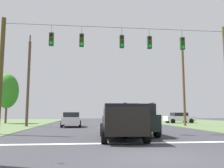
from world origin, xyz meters
name	(u,v)px	position (x,y,z in m)	size (l,w,h in m)	color
ground_plane	(156,156)	(0.00, 0.00, 0.00)	(120.00, 120.00, 0.00)	#333338
stop_bar_stripe	(135,143)	(0.00, 3.51, 0.00)	(14.10, 0.45, 0.01)	white
lane_dash_0	(118,133)	(0.00, 9.51, 0.00)	(0.15, 2.50, 0.01)	white
lane_dash_1	(109,128)	(0.00, 15.82, 0.00)	(0.15, 2.50, 0.01)	white
lane_dash_2	(103,124)	(0.00, 24.56, 0.00)	(0.15, 2.50, 0.01)	white
overhead_signal_span	(119,69)	(0.04, 8.92, 4.63)	(16.80, 0.31, 8.12)	#504022
pickup_truck	(121,121)	(-0.38, 5.25, 0.97)	(2.48, 5.49, 1.95)	black
suv_black	(134,119)	(0.81, 7.44, 1.06)	(2.35, 4.87, 2.05)	black
distant_car_crossing_white	(71,119)	(-3.85, 17.69, 0.79)	(2.11, 4.34, 1.52)	silver
distant_car_oncoming	(179,118)	(11.19, 25.76, 0.79)	(4.44, 2.32, 1.52)	silver
utility_pole_mid_right	(184,85)	(8.87, 18.29, 4.67)	(0.28, 1.82, 9.43)	brown
utility_pole_near_left	(28,82)	(-8.67, 18.66, 4.86)	(0.29, 1.92, 10.11)	brown
tree_roadside_right	(7,91)	(-13.41, 26.68, 4.53)	(3.11, 3.11, 6.96)	brown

